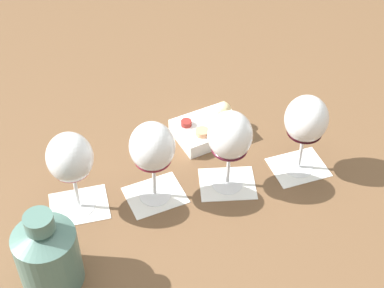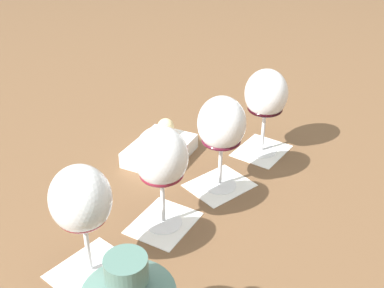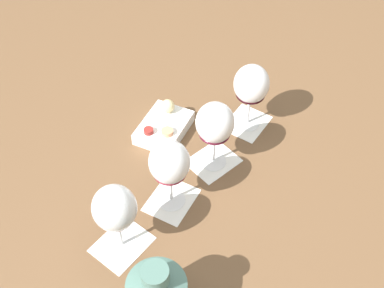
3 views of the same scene
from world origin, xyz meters
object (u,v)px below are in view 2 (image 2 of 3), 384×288
Objects in this scene: wine_glass_2 at (222,127)px; snack_dish at (160,149)px; wine_glass_1 at (161,160)px; wine_glass_3 at (266,97)px; wine_glass_0 at (81,204)px.

wine_glass_2 is 0.19m from snack_dish.
wine_glass_3 is (0.23, 0.19, 0.00)m from wine_glass_1.
wine_glass_1 is at bearing -140.17° from wine_glass_3.
wine_glass_3 is 1.02× the size of snack_dish.
wine_glass_1 is 1.00× the size of wine_glass_3.
snack_dish is (-0.21, 0.02, -0.11)m from wine_glass_3.
wine_glass_3 is 0.24m from snack_dish.
wine_glass_0 is 0.30m from wine_glass_2.
wine_glass_2 is 1.02× the size of snack_dish.
wine_glass_3 is (0.35, 0.28, 0.00)m from wine_glass_0.
wine_glass_2 and wine_glass_3 have the same top height.
wine_glass_2 is (0.12, 0.09, 0.00)m from wine_glass_1.
wine_glass_2 reaches higher than snack_dish.
wine_glass_2 is at bearing 37.06° from wine_glass_1.
wine_glass_0 is 1.00× the size of wine_glass_1.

